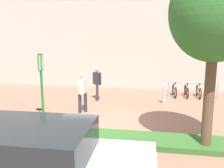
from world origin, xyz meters
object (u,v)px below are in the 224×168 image
Objects in this scene: parking_sign_post at (42,83)px; bollard_steel at (164,95)px; bike_rack_cluster at (192,91)px; car_white_hatch at (33,167)px; person_suited_navy at (97,82)px; tree_sidewalk at (215,13)px; bike_at_sign at (45,124)px; person_shirt_white at (82,90)px.

parking_sign_post is 6.36m from bollard_steel.
car_white_hatch reaches higher than bike_rack_cluster.
parking_sign_post is at bearing 113.24° from car_white_hatch.
bike_rack_cluster is at bearing 17.61° from person_suited_navy.
bollard_steel is (-1.63, -1.71, 0.10)m from bike_rack_cluster.
tree_sidewalk reaches higher than bike_at_sign.
bike_at_sign is at bearing -101.34° from person_shirt_white.
bike_rack_cluster is at bearing 48.04° from bike_at_sign.
person_suited_navy reaches higher than car_white_hatch.
car_white_hatch is (1.30, -3.03, -0.97)m from parking_sign_post.
bollard_steel is at bearing -133.65° from bike_rack_cluster.
car_white_hatch is at bearing -81.83° from person_shirt_white.
tree_sidewalk is 3.01× the size of bike_at_sign.
parking_sign_post is at bearing -130.33° from bollard_steel.
tree_sidewalk is at bearing -1.77° from parking_sign_post.
parking_sign_post is 3.44m from car_white_hatch.
tree_sidewalk is at bearing -79.67° from bollard_steel.
person_shirt_white is at bearing -149.62° from bollard_steel.
bollard_steel is 0.52× the size of person_shirt_white.
car_white_hatch is (1.33, -3.17, 0.41)m from bike_at_sign.
bike_at_sign is at bearing 176.69° from tree_sidewalk.
tree_sidewalk is 5.60× the size of bollard_steel.
car_white_hatch is (0.82, -5.70, -0.23)m from person_shirt_white.
bike_at_sign is 0.97× the size of person_suited_navy.
person_shirt_white is (-0.12, -2.18, 0.00)m from person_suited_navy.
person_shirt_white is at bearing 147.58° from tree_sidewalk.
car_white_hatch is at bearing -84.93° from person_suited_navy.
car_white_hatch is at bearing -109.32° from bollard_steel.
person_suited_navy reaches higher than bike_at_sign.
bike_at_sign is at bearing 112.71° from car_white_hatch.
tree_sidewalk is 5.99m from bike_at_sign.
parking_sign_post is at bearing -100.29° from person_shirt_white.
tree_sidewalk is 5.93m from person_shirt_white.
person_suited_navy is (-5.06, -1.61, 0.64)m from bike_rack_cluster.
bollard_steel reaches higher than bike_rack_cluster.
tree_sidewalk is at bearing -49.18° from person_suited_navy.
car_white_hatch reaches higher than bike_at_sign.
tree_sidewalk is at bearing -96.37° from bike_rack_cluster.
bollard_steel is 8.25m from car_white_hatch.
bike_rack_cluster is (5.66, 6.46, -1.38)m from parking_sign_post.
person_shirt_white is at bearing -93.12° from person_suited_navy.
bollard_steel reaches higher than bike_at_sign.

